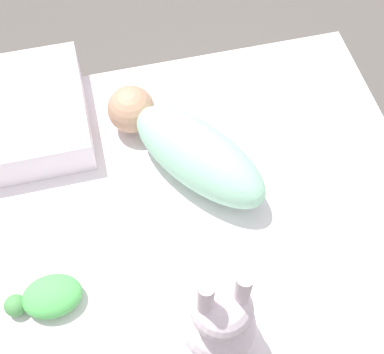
# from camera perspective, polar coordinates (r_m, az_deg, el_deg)

# --- Properties ---
(ground_plane) EXTENTS (12.00, 12.00, 0.00)m
(ground_plane) POSITION_cam_1_polar(r_m,az_deg,el_deg) (1.62, -0.62, -6.08)
(ground_plane) COLOR #514C47
(bed_mattress) EXTENTS (1.26, 1.00, 0.21)m
(bed_mattress) POSITION_cam_1_polar(r_m,az_deg,el_deg) (1.52, -0.66, -4.40)
(bed_mattress) COLOR white
(bed_mattress) RESTS_ON ground_plane
(swaddled_baby) EXTENTS (0.40, 0.49, 0.17)m
(swaddled_baby) POSITION_cam_1_polar(r_m,az_deg,el_deg) (1.42, -0.52, 3.12)
(swaddled_baby) COLOR #99D6B2
(swaddled_baby) RESTS_ON bed_mattress
(pillow) EXTENTS (0.35, 0.39, 0.11)m
(pillow) POSITION_cam_1_polar(r_m,az_deg,el_deg) (1.59, -17.48, 6.39)
(pillow) COLOR white
(pillow) RESTS_ON bed_mattress
(bunny_plush) EXTENTS (0.17, 0.17, 0.36)m
(bunny_plush) POSITION_cam_1_polar(r_m,az_deg,el_deg) (1.17, 3.02, -15.04)
(bunny_plush) COLOR silver
(bunny_plush) RESTS_ON bed_mattress
(turtle_plush) EXTENTS (0.19, 0.11, 0.07)m
(turtle_plush) POSITION_cam_1_polar(r_m,az_deg,el_deg) (1.33, -15.16, -12.28)
(turtle_plush) COLOR #51B756
(turtle_plush) RESTS_ON bed_mattress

